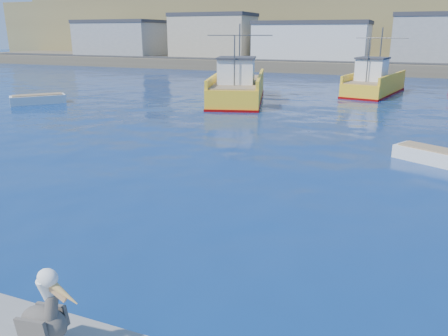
# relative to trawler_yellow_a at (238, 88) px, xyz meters

# --- Properties ---
(ground) EXTENTS (260.00, 260.00, 0.00)m
(ground) POSITION_rel_trawler_yellow_a_xyz_m (8.87, -28.21, -1.12)
(ground) COLOR #071554
(ground) RESTS_ON ground
(far_shore) EXTENTS (200.00, 81.00, 24.00)m
(far_shore) POSITION_rel_trawler_yellow_a_xyz_m (8.87, 80.99, 7.85)
(far_shore) COLOR brown
(far_shore) RESTS_ON ground
(trawler_yellow_a) EXTENTS (7.55, 13.51, 6.71)m
(trawler_yellow_a) POSITION_rel_trawler_yellow_a_xyz_m (0.00, 0.00, 0.00)
(trawler_yellow_a) COLOR yellow
(trawler_yellow_a) RESTS_ON ground
(trawler_yellow_b) EXTENTS (5.66, 11.13, 6.43)m
(trawler_yellow_b) POSITION_rel_trawler_yellow_a_xyz_m (10.99, 9.20, -0.12)
(trawler_yellow_b) COLOR yellow
(trawler_yellow_b) RESTS_ON ground
(skiff_left) EXTENTS (4.08, 4.34, 0.96)m
(skiff_left) POSITION_rel_trawler_yellow_a_xyz_m (-15.38, -8.12, -0.82)
(skiff_left) COLOR silver
(skiff_left) RESTS_ON ground
(skiff_mid) EXTENTS (4.04, 3.03, 0.84)m
(skiff_mid) POSITION_rel_trawler_yellow_a_xyz_m (15.56, -15.00, -0.85)
(skiff_mid) COLOR silver
(skiff_mid) RESTS_ON ground
(pelican) EXTENTS (1.36, 0.57, 1.69)m
(pelican) POSITION_rel_trawler_yellow_a_xyz_m (8.41, -32.23, 0.10)
(pelican) COLOR #595451
(pelican) RESTS_ON dock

